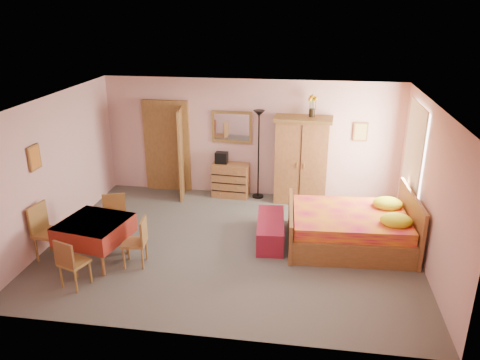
% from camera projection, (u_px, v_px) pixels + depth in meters
% --- Properties ---
extents(floor, '(6.50, 6.50, 0.00)m').
position_uv_depth(floor, '(232.00, 245.00, 8.46)').
color(floor, '#605C55').
rests_on(floor, ground).
extents(ceiling, '(6.50, 6.50, 0.00)m').
position_uv_depth(ceiling, '(231.00, 102.00, 7.53)').
color(ceiling, brown).
rests_on(ceiling, wall_back).
extents(wall_back, '(6.50, 0.10, 2.60)m').
position_uv_depth(wall_back, '(250.00, 138.00, 10.31)').
color(wall_back, '#E0A7A2').
rests_on(wall_back, floor).
extents(wall_front, '(6.50, 0.10, 2.60)m').
position_uv_depth(wall_front, '(198.00, 249.00, 5.69)').
color(wall_front, '#E0A7A2').
rests_on(wall_front, floor).
extents(wall_left, '(0.10, 5.00, 2.60)m').
position_uv_depth(wall_left, '(55.00, 168.00, 8.45)').
color(wall_left, '#E0A7A2').
rests_on(wall_left, floor).
extents(wall_right, '(0.10, 5.00, 2.60)m').
position_uv_depth(wall_right, '(430.00, 188.00, 7.55)').
color(wall_right, '#E0A7A2').
rests_on(wall_right, floor).
extents(doorway, '(1.06, 0.12, 2.15)m').
position_uv_depth(doorway, '(167.00, 147.00, 10.64)').
color(doorway, '#9E6B35').
rests_on(doorway, floor).
extents(window, '(0.08, 1.40, 1.95)m').
position_uv_depth(window, '(414.00, 157.00, 8.61)').
color(window, white).
rests_on(window, wall_right).
extents(picture_left, '(0.04, 0.32, 0.42)m').
position_uv_depth(picture_left, '(34.00, 158.00, 7.75)').
color(picture_left, orange).
rests_on(picture_left, wall_left).
extents(picture_back, '(0.30, 0.04, 0.40)m').
position_uv_depth(picture_back, '(360.00, 132.00, 9.86)').
color(picture_back, '#D8BF59').
rests_on(picture_back, wall_back).
extents(chest_of_drawers, '(0.83, 0.45, 0.76)m').
position_uv_depth(chest_of_drawers, '(231.00, 180.00, 10.46)').
color(chest_of_drawers, '#9E6335').
rests_on(chest_of_drawers, floor).
extents(wall_mirror, '(0.90, 0.07, 0.71)m').
position_uv_depth(wall_mirror, '(232.00, 127.00, 10.24)').
color(wall_mirror, white).
rests_on(wall_mirror, wall_back).
extents(stereo, '(0.28, 0.21, 0.25)m').
position_uv_depth(stereo, '(222.00, 158.00, 10.35)').
color(stereo, black).
rests_on(stereo, chest_of_drawers).
extents(floor_lamp, '(0.33, 0.33, 1.98)m').
position_uv_depth(floor_lamp, '(259.00, 155.00, 10.20)').
color(floor_lamp, black).
rests_on(floor_lamp, floor).
extents(wardrobe, '(1.24, 0.69, 1.89)m').
position_uv_depth(wardrobe, '(302.00, 160.00, 10.00)').
color(wardrobe, '#A86939').
rests_on(wardrobe, floor).
extents(sunflower_vase, '(0.20, 0.20, 0.46)m').
position_uv_depth(sunflower_vase, '(312.00, 106.00, 9.63)').
color(sunflower_vase, '#EAAD13').
rests_on(sunflower_vase, wardrobe).
extents(bed, '(2.28, 1.84, 1.01)m').
position_uv_depth(bed, '(350.00, 219.00, 8.31)').
color(bed, '#C61347').
rests_on(bed, floor).
extents(bench, '(0.57, 1.32, 0.43)m').
position_uv_depth(bench, '(270.00, 230.00, 8.54)').
color(bench, maroon).
rests_on(bench, floor).
extents(dining_table, '(1.17, 1.17, 0.74)m').
position_uv_depth(dining_table, '(96.00, 241.00, 7.83)').
color(dining_table, maroon).
rests_on(dining_table, floor).
extents(chair_south, '(0.47, 0.47, 0.81)m').
position_uv_depth(chair_south, '(74.00, 262.00, 7.12)').
color(chair_south, '#A17436').
rests_on(chair_south, floor).
extents(chair_north, '(0.53, 0.53, 0.89)m').
position_uv_depth(chair_north, '(115.00, 220.00, 8.39)').
color(chair_north, olive).
rests_on(chair_north, floor).
extents(chair_west, '(0.50, 0.50, 0.98)m').
position_uv_depth(chair_west, '(50.00, 232.00, 7.85)').
color(chair_west, '#AD733A').
rests_on(chair_west, floor).
extents(chair_east, '(0.42, 0.42, 0.83)m').
position_uv_depth(chair_east, '(134.00, 242.00, 7.69)').
color(chair_east, '#AE743B').
rests_on(chair_east, floor).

